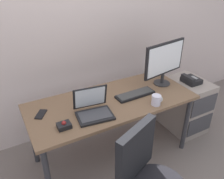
# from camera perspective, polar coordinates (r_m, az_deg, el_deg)

# --- Properties ---
(ground_plane) EXTENTS (8.00, 8.00, 0.00)m
(ground_plane) POSITION_cam_1_polar(r_m,az_deg,el_deg) (2.71, -0.00, -15.52)
(ground_plane) COLOR #6B5F5B
(back_wall) EXTENTS (6.00, 0.10, 2.80)m
(back_wall) POSITION_cam_1_polar(r_m,az_deg,el_deg) (2.62, -7.82, 17.76)
(back_wall) COLOR beige
(back_wall) RESTS_ON ground
(desk) EXTENTS (1.64, 0.72, 0.71)m
(desk) POSITION_cam_1_polar(r_m,az_deg,el_deg) (2.31, -0.00, -4.18)
(desk) COLOR brown
(desk) RESTS_ON ground
(file_cabinet) EXTENTS (0.42, 0.53, 0.66)m
(file_cabinet) POSITION_cam_1_polar(r_m,az_deg,el_deg) (3.04, 17.62, -3.70)
(file_cabinet) COLOR gray
(file_cabinet) RESTS_ON ground
(desk_phone) EXTENTS (0.17, 0.20, 0.09)m
(desk_phone) POSITION_cam_1_polar(r_m,az_deg,el_deg) (2.85, 18.81, 2.25)
(desk_phone) COLOR black
(desk_phone) RESTS_ON file_cabinet
(monitor_main) EXTENTS (0.55, 0.18, 0.47)m
(monitor_main) POSITION_cam_1_polar(r_m,az_deg,el_deg) (2.52, 12.78, 6.92)
(monitor_main) COLOR #262628
(monitor_main) RESTS_ON desk
(keyboard) EXTENTS (0.41, 0.15, 0.03)m
(keyboard) POSITION_cam_1_polar(r_m,az_deg,el_deg) (2.35, 5.71, -1.17)
(keyboard) COLOR black
(keyboard) RESTS_ON desk
(laptop) EXTENTS (0.34, 0.31, 0.24)m
(laptop) POSITION_cam_1_polar(r_m,az_deg,el_deg) (2.05, -4.66, -4.74)
(laptop) COLOR black
(laptop) RESTS_ON desk
(trackball_mouse) EXTENTS (0.11, 0.09, 0.07)m
(trackball_mouse) POSITION_cam_1_polar(r_m,az_deg,el_deg) (1.95, -11.71, -8.61)
(trackball_mouse) COLOR black
(trackball_mouse) RESTS_ON desk
(coffee_mug) EXTENTS (0.10, 0.09, 0.10)m
(coffee_mug) POSITION_cam_1_polar(r_m,az_deg,el_deg) (2.22, 10.86, -2.54)
(coffee_mug) COLOR silver
(coffee_mug) RESTS_ON desk
(cell_phone) EXTENTS (0.14, 0.16, 0.01)m
(cell_phone) POSITION_cam_1_polar(r_m,az_deg,el_deg) (2.16, -17.08, -5.82)
(cell_phone) COLOR black
(cell_phone) RESTS_ON desk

